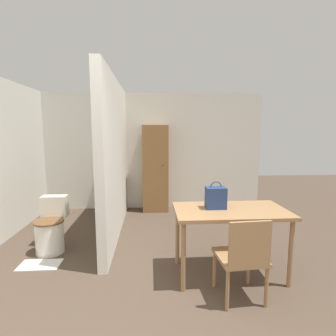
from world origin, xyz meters
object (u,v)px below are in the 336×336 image
at_px(toilet, 51,229).
at_px(handbag, 216,197).
at_px(dining_table, 230,217).
at_px(wooden_chair, 243,256).
at_px(wooden_cabinet, 155,169).

height_order(toilet, handbag, handbag).
bearing_deg(dining_table, toilet, 161.46).
bearing_deg(wooden_chair, handbag, 100.25).
distance_m(dining_table, toilet, 2.48).
bearing_deg(handbag, wooden_chair, -75.53).
relative_size(toilet, handbag, 2.36).
xyz_separation_m(wooden_chair, toilet, (-2.30, 1.28, -0.16)).
bearing_deg(dining_table, wooden_chair, -92.29).
distance_m(wooden_chair, handbag, 0.72).
relative_size(dining_table, toilet, 1.71).
xyz_separation_m(wooden_chair, handbag, (-0.14, 0.55, 0.45)).
relative_size(wooden_chair, toilet, 1.17).
relative_size(wooden_chair, wooden_cabinet, 0.48).
bearing_deg(wooden_cabinet, dining_table, -72.82).
xyz_separation_m(handbag, wooden_cabinet, (-0.65, 2.57, -0.02)).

